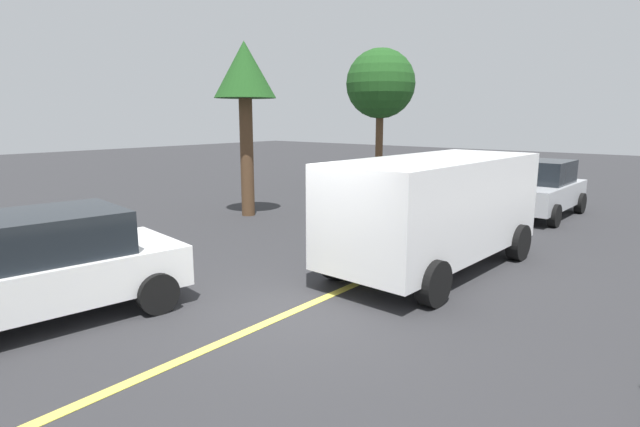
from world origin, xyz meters
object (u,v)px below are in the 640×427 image
car_white_approaching (46,266)px  white_van (435,206)px  tree_centre_verge (380,84)px  tree_left_verge (245,78)px  car_silver_behind_van (537,188)px

car_white_approaching → white_van: bearing=-29.4°
white_van → tree_centre_verge: bearing=38.1°
car_white_approaching → tree_left_verge: (7.31, 3.63, 3.28)m
car_silver_behind_van → tree_centre_verge: size_ratio=0.68×
white_van → car_silver_behind_van: size_ratio=1.34×
tree_centre_verge → car_white_approaching: bearing=-164.8°
white_van → tree_left_verge: (1.45, 6.94, 2.82)m
tree_centre_verge → car_silver_behind_van: bearing=-109.3°
car_silver_behind_van → tree_centre_verge: (2.58, 7.38, 3.47)m
white_van → tree_left_verge: tree_left_verge is taller
car_silver_behind_van → car_white_approaching: 13.26m
car_silver_behind_van → tree_left_verge: bearing=129.2°
white_van → tree_left_verge: bearing=78.2°
car_white_approaching → tree_left_verge: bearing=26.4°
white_van → car_silver_behind_van: 7.02m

